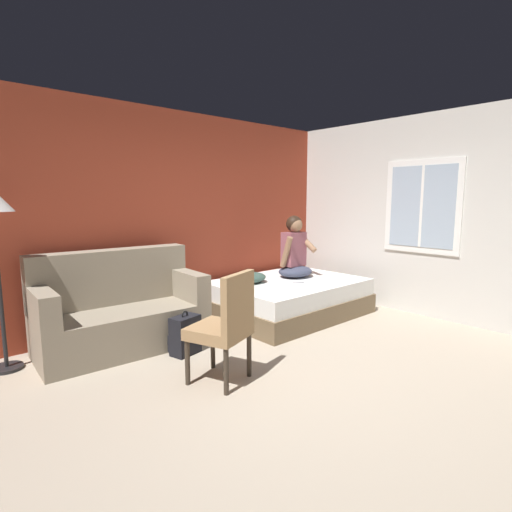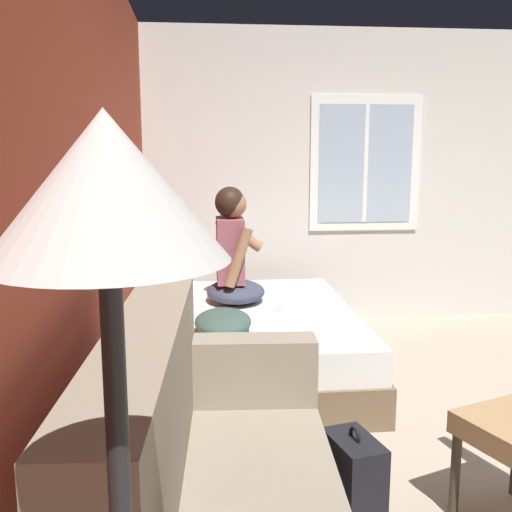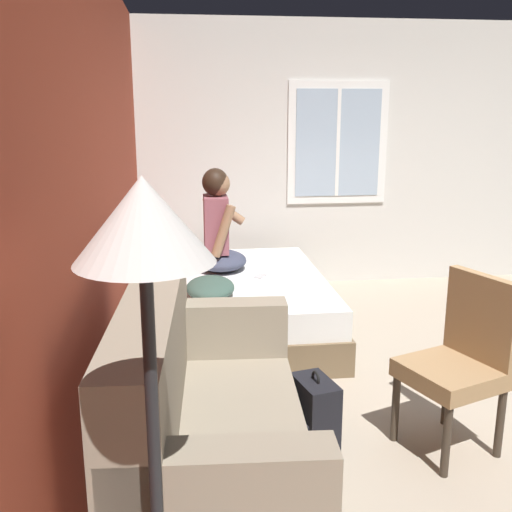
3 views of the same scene
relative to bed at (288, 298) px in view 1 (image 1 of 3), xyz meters
name	(u,v)px [view 1 (image 1 of 3)]	position (x,y,z in m)	size (l,w,h in m)	color
ground_plane	(303,388)	(-1.49, -1.59, -0.24)	(40.00, 40.00, 0.00)	tan
wall_back_accent	(155,218)	(-1.49, 0.93, 1.11)	(10.64, 0.16, 2.70)	#993823
wall_side_with_window	(455,217)	(1.41, -1.58, 1.12)	(0.19, 6.29, 2.70)	silver
bed	(288,298)	(0.00, 0.00, 0.00)	(2.01, 1.50, 0.48)	brown
couch	(120,311)	(-2.23, 0.36, 0.16)	(1.75, 0.92, 1.04)	gray
side_chair	(225,323)	(-1.90, -1.06, 0.30)	(0.59, 0.59, 0.98)	#382D23
person_seated	(295,252)	(0.25, 0.12, 0.60)	(0.52, 0.45, 0.88)	#383D51
backpack	(185,336)	(-1.83, -0.26, -0.04)	(0.33, 0.29, 0.46)	black
throw_pillow	(250,278)	(-0.51, 0.23, 0.31)	(0.48, 0.36, 0.14)	#385147
cell_phone	(299,283)	(-0.02, -0.21, 0.25)	(0.07, 0.14, 0.01)	#B7B7BC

